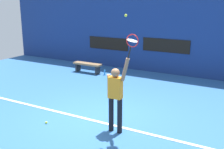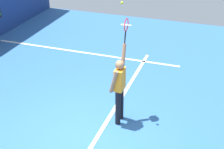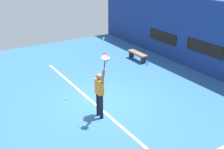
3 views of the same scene
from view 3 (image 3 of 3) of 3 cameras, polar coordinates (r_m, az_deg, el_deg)
ground_plane at (r=11.21m, az=-2.38°, el=-5.70°), size 18.00×18.00×0.00m
back_wall at (r=14.18m, az=18.87°, el=7.07°), size 18.00×0.20×3.57m
sponsor_banner_center at (r=14.22m, az=18.31°, el=5.13°), size 2.20×0.03×0.60m
sponsor_banner_portside at (r=16.25m, az=10.25°, el=7.58°), size 2.20×0.03×0.60m
court_baseline at (r=11.10m, az=-3.54°, el=-6.01°), size 10.00×0.10×0.01m
tennis_player at (r=9.80m, az=-2.55°, el=-3.49°), size 0.63×0.31×1.98m
tennis_racket at (r=8.92m, az=-1.35°, el=3.29°), size 0.38×0.27×0.63m
tennis_ball at (r=8.92m, az=-1.75°, el=7.32°), size 0.07×0.07×0.07m
court_bench at (r=15.64m, az=5.20°, el=4.08°), size 1.40×0.36×0.45m
water_bottle at (r=15.03m, az=7.28°, el=2.31°), size 0.07×0.07×0.24m
spare_ball at (r=11.57m, az=-9.40°, el=-4.85°), size 0.07×0.07×0.07m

